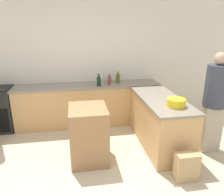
% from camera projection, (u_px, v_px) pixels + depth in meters
% --- Properties ---
extents(ground_plane, '(14.00, 14.00, 0.00)m').
position_uv_depth(ground_plane, '(100.00, 188.00, 2.98)').
color(ground_plane, beige).
extents(wall_back, '(8.00, 0.06, 2.70)m').
position_uv_depth(wall_back, '(86.00, 61.00, 4.87)').
color(wall_back, silver).
rests_on(wall_back, ground_plane).
extents(counter_back, '(3.12, 0.62, 0.90)m').
position_uv_depth(counter_back, '(89.00, 104.00, 4.84)').
color(counter_back, tan).
rests_on(counter_back, ground_plane).
extents(counter_peninsula, '(0.69, 1.68, 0.90)m').
position_uv_depth(counter_peninsula, '(159.00, 121.00, 3.99)').
color(counter_peninsula, tan).
rests_on(counter_peninsula, ground_plane).
extents(island_table, '(0.59, 0.68, 0.91)m').
position_uv_depth(island_table, '(89.00, 134.00, 3.51)').
color(island_table, '#997047').
rests_on(island_table, ground_plane).
extents(mixing_bowl, '(0.29, 0.29, 0.13)m').
position_uv_depth(mixing_bowl, '(176.00, 102.00, 3.42)').
color(mixing_bowl, yellow).
rests_on(mixing_bowl, counter_peninsula).
extents(wine_bottle_dark, '(0.09, 0.09, 0.26)m').
position_uv_depth(wine_bottle_dark, '(99.00, 81.00, 4.58)').
color(wine_bottle_dark, black).
rests_on(wine_bottle_dark, counter_back).
extents(vinegar_bottle_clear, '(0.07, 0.07, 0.22)m').
position_uv_depth(vinegar_bottle_clear, '(102.00, 79.00, 4.81)').
color(vinegar_bottle_clear, silver).
rests_on(vinegar_bottle_clear, counter_back).
extents(hot_sauce_bottle, '(0.06, 0.06, 0.23)m').
position_uv_depth(hot_sauce_bottle, '(109.00, 80.00, 4.69)').
color(hot_sauce_bottle, red).
rests_on(hot_sauce_bottle, counter_back).
extents(olive_oil_bottle, '(0.09, 0.09, 0.25)m').
position_uv_depth(olive_oil_bottle, '(118.00, 78.00, 4.83)').
color(olive_oil_bottle, '#475B1E').
rests_on(olive_oil_bottle, counter_back).
extents(dish_soap_bottle, '(0.08, 0.08, 0.18)m').
position_uv_depth(dish_soap_bottle, '(110.00, 79.00, 4.89)').
color(dish_soap_bottle, '#338CBF').
rests_on(dish_soap_bottle, counter_back).
extents(person_at_peninsula, '(0.37, 0.37, 1.72)m').
position_uv_depth(person_at_peninsula, '(215.00, 100.00, 3.63)').
color(person_at_peninsula, '#ADA38E').
rests_on(person_at_peninsula, ground_plane).
extents(paper_bag, '(0.32, 0.18, 0.42)m').
position_uv_depth(paper_bag, '(186.00, 167.00, 3.09)').
color(paper_bag, tan).
rests_on(paper_bag, ground_plane).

